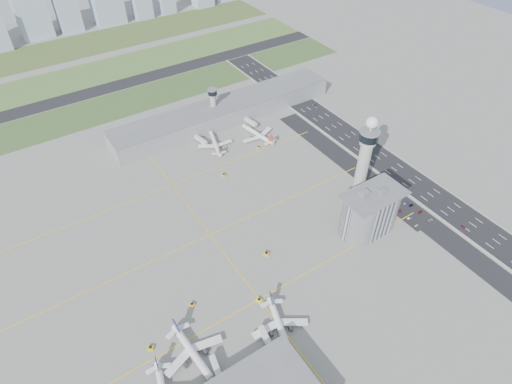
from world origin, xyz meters
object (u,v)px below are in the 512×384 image
jet_bridge_near_2 (271,351)px  car_lot_8 (411,205)px  car_lot_0 (416,225)px  tug_0 (151,348)px  tug_1 (192,304)px  airplane_near_b (194,352)px  tug_3 (266,253)px  airplane_far_a (215,141)px  car_lot_5 (381,194)px  tug_2 (259,300)px  car_lot_11 (391,192)px  car_hw_4 (265,83)px  jet_bridge_far_0 (196,138)px  car_lot_4 (387,202)px  car_lot_10 (397,195)px  car_hw_1 (367,150)px  admin_building (370,211)px  car_lot_2 (399,211)px  car_hw_2 (315,105)px  tug_5 (259,147)px  car_lot_6 (430,220)px  car_lot_9 (406,203)px  car_lot_1 (410,218)px  secondary_tower (213,103)px  car_lot_3 (393,206)px  control_tower (365,154)px  airplane_far_b (257,132)px  car_lot_7 (420,212)px  jet_bridge_far_1 (246,120)px  airplane_near_c (281,326)px  tug_4 (224,175)px  jet_bridge_near_1 (221,383)px  car_hw_0 (463,227)px

jet_bridge_near_2 → car_lot_8: bearing=-65.9°
car_lot_0 → tug_0: bearing=82.3°
tug_1 → car_lot_0: (156.31, -27.34, -0.39)m
airplane_near_b → tug_3: airplane_near_b is taller
tug_0 → airplane_far_a: bearing=-0.4°
jet_bridge_near_2 → car_lot_5: size_ratio=3.71×
jet_bridge_near_2 → tug_2: bearing=-12.2°
jet_bridge_near_2 → car_lot_11: jet_bridge_near_2 is taller
jet_bridge_near_2 → car_hw_4: bearing=-23.3°
airplane_far_a → jet_bridge_far_0: (-9.98, 15.93, -1.99)m
car_lot_4 → car_lot_11: (9.89, 5.81, 0.07)m
car_lot_10 → car_lot_11: (-1.41, 4.56, 0.09)m
car_hw_1 → car_hw_4: (-7.16, 140.74, 0.08)m
admin_building → car_lot_2: bearing=-3.0°
car_hw_2 → tug_5: bearing=-160.8°
car_lot_6 → admin_building: bearing=72.7°
airplane_near_b → car_lot_9: 181.33m
car_lot_1 → car_lot_0: bearing=171.5°
secondary_tower → car_lot_3: secondary_tower is taller
control_tower → airplane_near_b: control_tower is taller
jet_bridge_far_0 → car_lot_4: jet_bridge_far_0 is taller
jet_bridge_near_2 → control_tower: bearing=-51.1°
car_lot_2 → car_lot_8: 11.40m
car_lot_8 → jet_bridge_far_0: bearing=31.6°
airplane_far_b → car_lot_7: 146.94m
secondary_tower → car_lot_4: (52.59, -162.12, -18.22)m
car_lot_11 → tug_1: bearing=83.7°
jet_bridge_far_1 → car_lot_6: jet_bridge_far_1 is taller
airplane_near_c → jet_bridge_far_0: (43.48, 184.87, -2.48)m
car_lot_2 → car_hw_1: size_ratio=1.16×
jet_bridge_near_2 → tug_3: bearing=-21.9°
secondary_tower → car_hw_2: (92.85, -29.55, -18.25)m
secondary_tower → car_lot_1: size_ratio=8.87×
secondary_tower → airplane_near_b: (-117.59, -191.10, -13.16)m
airplane_near_c → airplane_far_b: bearing=167.6°
jet_bridge_near_2 → car_lot_8: (147.04, 36.92, -2.25)m
tug_2 → car_lot_5: tug_2 is taller
airplane_far_b → tug_4: bearing=110.5°
airplane_far_b → car_hw_4: airplane_far_b is taller
airplane_near_c → car_hw_1: bearing=138.2°
tug_2 → car_lot_1: bearing=163.1°
jet_bridge_near_1 → jet_bridge_near_2: bearing=-80.0°
secondary_tower → jet_bridge_near_2: secondary_tower is taller
tug_4 → car_lot_7: (95.55, -110.53, -0.41)m
tug_2 → tug_5: tug_2 is taller
car_lot_0 → car_lot_9: (10.72, 18.83, 0.06)m
car_lot_3 → tug_0: bearing=87.7°
car_hw_2 → secondary_tower: bearing=163.5°
car_hw_0 → car_lot_2: bearing=134.7°
control_tower → airplane_near_c: size_ratio=1.69×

